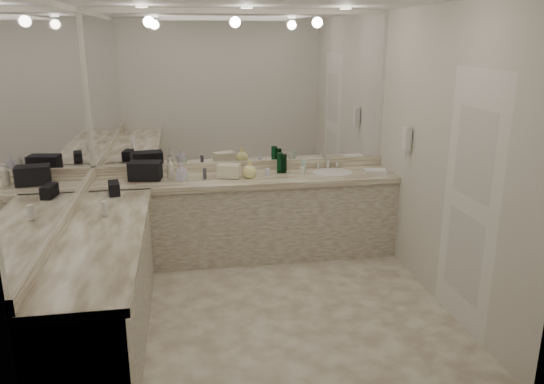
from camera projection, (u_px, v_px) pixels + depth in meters
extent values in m
plane|color=beige|center=(264.00, 308.00, 4.73)|extent=(3.20, 3.20, 0.00)
cube|color=beige|center=(242.00, 134.00, 5.78)|extent=(3.20, 0.02, 2.60)
cube|color=beige|center=(59.00, 174.00, 4.11)|extent=(0.02, 3.00, 2.60)
cube|color=beige|center=(444.00, 159.00, 4.62)|extent=(0.02, 3.00, 2.60)
cube|color=beige|center=(247.00, 219.00, 5.75)|extent=(3.20, 0.60, 0.84)
cube|color=beige|center=(246.00, 180.00, 5.61)|extent=(3.20, 0.64, 0.06)
cube|color=beige|center=(104.00, 292.00, 4.12)|extent=(0.60, 2.40, 0.84)
cube|color=beige|center=(100.00, 237.00, 3.99)|extent=(0.64, 2.42, 0.06)
cube|color=beige|center=(243.00, 166.00, 5.86)|extent=(3.20, 0.04, 0.10)
cube|color=beige|center=(67.00, 217.00, 4.21)|extent=(0.04, 3.00, 0.10)
cube|color=white|center=(242.00, 90.00, 5.64)|extent=(3.12, 0.01, 1.55)
cube|color=white|center=(54.00, 113.00, 3.97)|extent=(0.01, 2.92, 1.55)
cylinder|color=white|center=(333.00, 173.00, 5.76)|extent=(0.44, 0.44, 0.03)
cube|color=silver|center=(328.00, 162.00, 5.94)|extent=(0.24, 0.16, 0.14)
cube|color=white|center=(407.00, 139.00, 5.26)|extent=(0.06, 0.10, 0.24)
cube|color=white|center=(469.00, 203.00, 4.22)|extent=(0.02, 0.82, 2.10)
cube|color=black|center=(145.00, 171.00, 5.46)|extent=(0.35, 0.25, 0.18)
cube|color=black|center=(114.00, 188.00, 4.96)|extent=(0.13, 0.23, 0.12)
cube|color=beige|center=(229.00, 172.00, 5.54)|extent=(0.26, 0.20, 0.13)
cube|color=white|center=(375.00, 171.00, 5.75)|extent=(0.26, 0.20, 0.04)
cylinder|color=white|center=(105.00, 210.00, 4.35)|extent=(0.05, 0.05, 0.12)
imported|color=beige|center=(170.00, 168.00, 5.49)|extent=(0.11, 0.11, 0.22)
imported|color=silver|center=(181.00, 172.00, 5.42)|extent=(0.11, 0.11, 0.19)
imported|color=#FCF396|center=(250.00, 169.00, 5.53)|extent=(0.15, 0.15, 0.19)
cylinder|color=#0A4E26|center=(284.00, 163.00, 5.78)|extent=(0.07, 0.07, 0.20)
cylinder|color=#0A4E26|center=(284.00, 164.00, 5.75)|extent=(0.06, 0.06, 0.19)
cylinder|color=#0A4E26|center=(280.00, 163.00, 5.74)|extent=(0.07, 0.07, 0.22)
cylinder|color=silver|center=(186.00, 176.00, 5.45)|extent=(0.05, 0.05, 0.08)
cylinder|color=#3F3F4C|center=(205.00, 174.00, 5.49)|extent=(0.04, 0.04, 0.12)
cylinder|color=silver|center=(226.00, 174.00, 5.59)|extent=(0.06, 0.06, 0.06)
cylinder|color=silver|center=(303.00, 166.00, 5.74)|extent=(0.05, 0.05, 0.15)
cylinder|color=white|center=(302.00, 171.00, 5.64)|extent=(0.04, 0.04, 0.10)
cylinder|color=silver|center=(268.00, 172.00, 5.62)|extent=(0.05, 0.05, 0.08)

